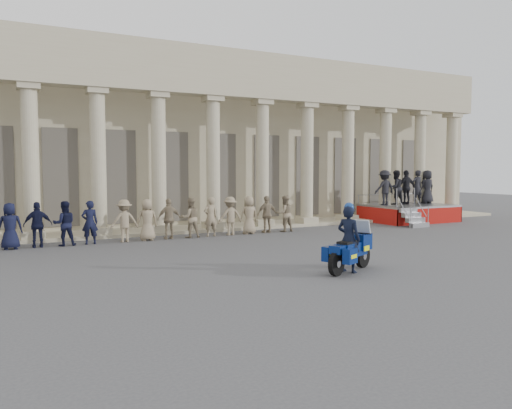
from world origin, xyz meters
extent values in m
plane|color=#424244|center=(0.00, 0.00, 0.00)|extent=(90.00, 90.00, 0.00)
cube|color=tan|center=(0.00, 15.00, 4.50)|extent=(40.00, 10.00, 9.00)
cube|color=tan|center=(0.00, 8.80, 0.07)|extent=(40.00, 2.60, 0.15)
cube|color=tan|center=(0.00, 8.00, 6.79)|extent=(35.80, 1.00, 1.00)
cube|color=tan|center=(0.00, 8.00, 7.89)|extent=(35.80, 1.00, 1.20)
cube|color=tan|center=(-6.50, 8.00, 0.30)|extent=(0.90, 0.90, 0.30)
cylinder|color=tan|center=(-6.50, 8.00, 3.25)|extent=(0.64, 0.64, 5.60)
cube|color=tan|center=(-6.50, 8.00, 6.17)|extent=(0.85, 0.85, 0.24)
cube|color=tan|center=(-3.90, 8.00, 0.30)|extent=(0.90, 0.90, 0.30)
cylinder|color=tan|center=(-3.90, 8.00, 3.25)|extent=(0.64, 0.64, 5.60)
cube|color=tan|center=(-3.90, 8.00, 6.17)|extent=(0.85, 0.85, 0.24)
cube|color=tan|center=(-1.30, 8.00, 0.30)|extent=(0.90, 0.90, 0.30)
cylinder|color=tan|center=(-1.30, 8.00, 3.25)|extent=(0.64, 0.64, 5.60)
cube|color=tan|center=(-1.30, 8.00, 6.17)|extent=(0.85, 0.85, 0.24)
cube|color=tan|center=(1.30, 8.00, 0.30)|extent=(0.90, 0.90, 0.30)
cylinder|color=tan|center=(1.30, 8.00, 3.25)|extent=(0.64, 0.64, 5.60)
cube|color=tan|center=(1.30, 8.00, 6.17)|extent=(0.85, 0.85, 0.24)
cube|color=tan|center=(3.90, 8.00, 0.30)|extent=(0.90, 0.90, 0.30)
cylinder|color=tan|center=(3.90, 8.00, 3.25)|extent=(0.64, 0.64, 5.60)
cube|color=tan|center=(3.90, 8.00, 6.17)|extent=(0.85, 0.85, 0.24)
cube|color=tan|center=(6.50, 8.00, 0.30)|extent=(0.90, 0.90, 0.30)
cylinder|color=tan|center=(6.50, 8.00, 3.25)|extent=(0.64, 0.64, 5.60)
cube|color=tan|center=(6.50, 8.00, 6.17)|extent=(0.85, 0.85, 0.24)
cube|color=tan|center=(9.10, 8.00, 0.30)|extent=(0.90, 0.90, 0.30)
cylinder|color=tan|center=(9.10, 8.00, 3.25)|extent=(0.64, 0.64, 5.60)
cube|color=tan|center=(9.10, 8.00, 6.17)|extent=(0.85, 0.85, 0.24)
cube|color=tan|center=(11.70, 8.00, 0.30)|extent=(0.90, 0.90, 0.30)
cylinder|color=tan|center=(11.70, 8.00, 3.25)|extent=(0.64, 0.64, 5.60)
cube|color=tan|center=(11.70, 8.00, 6.17)|extent=(0.85, 0.85, 0.24)
cube|color=tan|center=(14.30, 8.00, 0.30)|extent=(0.90, 0.90, 0.30)
cylinder|color=tan|center=(14.30, 8.00, 3.25)|extent=(0.64, 0.64, 5.60)
cube|color=tan|center=(14.30, 8.00, 6.17)|extent=(0.85, 0.85, 0.24)
cube|color=tan|center=(16.90, 8.00, 0.30)|extent=(0.90, 0.90, 0.30)
cylinder|color=tan|center=(16.90, 8.00, 3.25)|extent=(0.64, 0.64, 5.60)
cube|color=tan|center=(16.90, 8.00, 6.17)|extent=(0.85, 0.85, 0.24)
cube|color=black|center=(-5.20, 10.02, 2.55)|extent=(1.30, 0.12, 4.20)
cube|color=black|center=(-2.60, 10.02, 2.55)|extent=(1.30, 0.12, 4.20)
cube|color=black|center=(0.00, 10.02, 2.55)|extent=(1.30, 0.12, 4.20)
cube|color=black|center=(2.60, 10.02, 2.55)|extent=(1.30, 0.12, 4.20)
cube|color=black|center=(5.20, 10.02, 2.55)|extent=(1.30, 0.12, 4.20)
cube|color=black|center=(7.80, 10.02, 2.55)|extent=(1.30, 0.12, 4.20)
cube|color=black|center=(10.40, 10.02, 2.55)|extent=(1.30, 0.12, 4.20)
cube|color=black|center=(13.00, 10.02, 2.55)|extent=(1.30, 0.12, 4.20)
cube|color=black|center=(15.60, 10.02, 2.55)|extent=(1.30, 0.12, 4.20)
imported|color=black|center=(-7.33, 6.30, 0.85)|extent=(0.83, 0.54, 1.71)
imported|color=black|center=(-6.40, 6.30, 0.85)|extent=(1.00, 0.42, 1.71)
imported|color=black|center=(-5.47, 6.30, 0.85)|extent=(0.83, 0.65, 1.71)
imported|color=black|center=(-4.55, 6.30, 0.85)|extent=(0.62, 0.41, 1.71)
imported|color=gray|center=(-3.22, 6.30, 0.85)|extent=(1.10, 0.63, 1.71)
imported|color=gray|center=(-2.30, 6.30, 0.85)|extent=(0.83, 0.54, 1.71)
imported|color=gray|center=(-1.37, 6.30, 0.85)|extent=(1.00, 0.42, 1.71)
imported|color=gray|center=(-0.44, 6.30, 0.85)|extent=(0.83, 0.65, 1.71)
imported|color=gray|center=(0.48, 6.30, 0.85)|extent=(0.62, 0.41, 1.71)
imported|color=gray|center=(1.41, 6.30, 0.85)|extent=(1.10, 0.63, 1.71)
imported|color=gray|center=(2.34, 6.30, 0.85)|extent=(0.83, 0.54, 1.71)
imported|color=gray|center=(3.26, 6.30, 0.85)|extent=(1.00, 0.42, 1.71)
imported|color=gray|center=(4.19, 6.30, 0.85)|extent=(0.83, 0.65, 1.71)
cube|color=gray|center=(12.80, 7.26, 0.90)|extent=(4.68, 3.34, 0.10)
cube|color=maroon|center=(12.80, 5.61, 0.42)|extent=(4.68, 0.04, 0.85)
cube|color=maroon|center=(10.49, 7.26, 0.42)|extent=(0.04, 3.34, 0.85)
cube|color=maroon|center=(15.12, 7.26, 0.42)|extent=(0.04, 3.34, 0.85)
cube|color=gray|center=(11.07, 4.69, 0.12)|extent=(1.10, 0.28, 0.24)
cube|color=gray|center=(11.07, 4.97, 0.35)|extent=(1.10, 0.28, 0.24)
cube|color=gray|center=(11.07, 5.25, 0.59)|extent=(1.10, 0.28, 0.24)
cube|color=gray|center=(11.07, 5.53, 0.83)|extent=(1.10, 0.28, 0.24)
cylinder|color=gray|center=(12.80, 8.88, 1.45)|extent=(4.68, 0.04, 0.04)
imported|color=black|center=(11.20, 7.46, 1.91)|extent=(1.24, 0.71, 1.92)
imported|color=black|center=(12.00, 7.46, 1.91)|extent=(0.93, 0.73, 1.92)
imported|color=black|center=(12.80, 7.46, 1.91)|extent=(1.13, 0.47, 1.92)
imported|color=black|center=(13.60, 7.46, 1.91)|extent=(0.70, 0.46, 1.92)
imported|color=black|center=(14.40, 7.46, 1.91)|extent=(0.94, 0.61, 1.92)
cylinder|color=black|center=(1.95, -2.16, 0.34)|extent=(0.68, 0.41, 0.68)
cylinder|color=black|center=(0.55, -2.79, 0.34)|extent=(0.68, 0.41, 0.68)
cube|color=navy|center=(1.30, -2.45, 0.64)|extent=(1.26, 0.88, 0.39)
cube|color=navy|center=(1.77, -2.24, 0.80)|extent=(0.73, 0.72, 0.46)
cube|color=silver|center=(1.77, -2.24, 0.57)|extent=(0.33, 0.37, 0.12)
cube|color=#B2BFCC|center=(1.93, -2.17, 1.15)|extent=(0.39, 0.52, 0.55)
cube|color=black|center=(1.11, -2.54, 0.84)|extent=(0.75, 0.59, 0.10)
cube|color=navy|center=(0.59, -2.77, 0.72)|extent=(0.47, 0.47, 0.23)
cube|color=navy|center=(0.82, -3.02, 0.57)|extent=(0.51, 0.40, 0.41)
cube|color=#E2EC0C|center=(0.82, -3.02, 0.57)|extent=(0.38, 0.35, 0.10)
cube|color=navy|center=(0.55, -2.42, 0.57)|extent=(0.51, 0.40, 0.41)
cube|color=#E2EC0C|center=(0.55, -2.42, 0.57)|extent=(0.38, 0.35, 0.10)
cylinder|color=silver|center=(0.73, -2.44, 0.31)|extent=(0.60, 0.35, 0.10)
cylinder|color=black|center=(1.77, -2.24, 1.05)|extent=(0.33, 0.67, 0.04)
imported|color=black|center=(1.16, -2.51, 0.94)|extent=(0.69, 0.81, 1.89)
sphere|color=navy|center=(1.16, -2.51, 1.84)|extent=(0.28, 0.28, 0.28)
camera|label=1|loc=(-7.49, -13.78, 2.90)|focal=35.00mm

